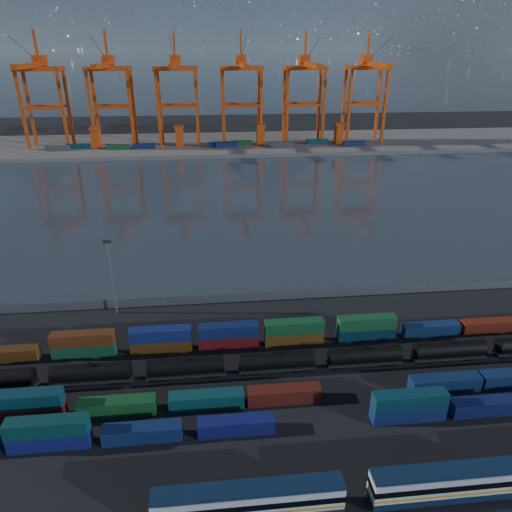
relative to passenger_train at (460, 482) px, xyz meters
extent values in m
plane|color=black|center=(-19.70, 22.82, -2.39)|extent=(700.00, 700.00, 0.00)
plane|color=#2C373F|center=(-19.70, 127.82, -2.39)|extent=(700.00, 700.00, 0.00)
cube|color=#514F4C|center=(-19.70, 232.82, -1.39)|extent=(700.00, 70.00, 2.00)
cone|color=#1E2630|center=(580.30, 1622.82, 187.61)|extent=(960.00, 960.00, 380.00)
cone|color=#1E2630|center=(930.30, 1622.82, 147.61)|extent=(840.00, 840.00, 300.00)
cube|color=silver|center=(-26.00, 0.00, 0.21)|extent=(22.46, 2.70, 3.41)
cube|color=#0E1E34|center=(-26.00, 0.00, -1.58)|extent=(22.46, 2.75, 1.08)
cube|color=#0E1E34|center=(-26.00, 0.00, 2.14)|extent=(22.46, 2.43, 0.45)
cube|color=gold|center=(-26.00, 0.00, -0.51)|extent=(22.49, 2.78, 0.32)
cube|color=black|center=(-26.00, 0.00, 0.57)|extent=(22.49, 2.78, 0.90)
cube|color=black|center=(-18.14, 0.00, -2.08)|extent=(2.70, 1.80, 0.63)
cube|color=silver|center=(0.00, 0.00, 0.21)|extent=(22.46, 2.70, 3.41)
cube|color=#0E1E34|center=(0.00, 0.00, -1.58)|extent=(22.46, 2.75, 1.08)
cube|color=#0E1E34|center=(0.00, 0.00, 2.14)|extent=(22.46, 2.43, 0.45)
cube|color=gold|center=(0.00, 0.00, -0.51)|extent=(22.49, 2.78, 0.32)
cube|color=black|center=(0.00, 0.00, 0.57)|extent=(22.49, 2.78, 0.90)
cube|color=black|center=(-7.86, 0.00, -2.08)|extent=(2.70, 1.80, 0.63)
cube|color=navy|center=(-52.67, 13.26, -1.19)|extent=(11.11, 2.26, 2.41)
cube|color=#0B383C|center=(-52.67, 13.26, 1.22)|extent=(11.11, 2.26, 2.41)
cube|color=navy|center=(-40.00, 13.26, -1.19)|extent=(11.11, 2.26, 2.41)
cube|color=navy|center=(-26.65, 13.26, -1.19)|extent=(11.11, 2.26, 2.41)
cube|color=navy|center=(-0.88, 13.26, -1.19)|extent=(11.11, 2.26, 2.41)
cube|color=#0D3746|center=(-0.88, 13.26, 1.22)|extent=(11.11, 2.26, 2.41)
cube|color=#101A52|center=(11.48, 13.26, -1.19)|extent=(11.11, 2.26, 2.41)
cube|color=#580D0D|center=(-57.89, 18.94, -1.14)|extent=(11.59, 2.36, 2.51)
cube|color=#0C343E|center=(-57.89, 18.94, 1.37)|extent=(11.59, 2.36, 2.51)
cube|color=#155122|center=(-44.46, 18.94, -1.14)|extent=(11.59, 2.36, 2.51)
cube|color=#0D4246|center=(-30.88, 18.94, -1.14)|extent=(11.59, 2.36, 2.51)
cube|color=#571911|center=(-18.76, 18.94, -1.14)|extent=(11.59, 2.36, 2.51)
cube|color=#0F254E|center=(7.77, 18.94, -1.14)|extent=(11.59, 2.36, 2.51)
cube|color=#4C2B0F|center=(-66.45, 34.34, -1.19)|extent=(11.11, 2.26, 2.41)
cube|color=#154E2E|center=(-52.87, 34.34, -1.19)|extent=(11.11, 2.26, 2.41)
cube|color=#5A2C12|center=(-52.87, 34.34, 1.22)|extent=(11.11, 2.26, 2.41)
cube|color=#563111|center=(-39.12, 34.34, -1.19)|extent=(11.11, 2.26, 2.41)
cube|color=navy|center=(-39.12, 34.34, 1.22)|extent=(11.11, 2.26, 2.41)
cube|color=maroon|center=(-26.76, 34.34, -1.19)|extent=(11.11, 2.26, 2.41)
cube|color=navy|center=(-26.76, 34.34, 1.22)|extent=(11.11, 2.26, 2.41)
cube|color=brown|center=(-14.42, 34.34, -1.19)|extent=(11.11, 2.26, 2.41)
cube|color=#165329|center=(-14.42, 34.34, 1.22)|extent=(11.11, 2.26, 2.41)
cube|color=#0C2B3F|center=(-0.43, 34.34, -1.19)|extent=(11.11, 2.26, 2.41)
cube|color=#17572B|center=(-0.43, 34.34, 1.22)|extent=(11.11, 2.26, 2.41)
cube|color=navy|center=(12.59, 34.34, -1.19)|extent=(11.11, 2.26, 2.41)
cube|color=maroon|center=(24.57, 34.34, -1.19)|extent=(11.11, 2.26, 2.41)
cube|color=black|center=(-60.90, 26.34, -2.10)|extent=(2.45, 1.76, 0.59)
cylinder|color=black|center=(-49.81, 26.34, -0.14)|extent=(12.74, 2.84, 2.84)
cylinder|color=black|center=(-49.81, 26.34, 1.43)|extent=(0.78, 0.78, 0.49)
cube|color=black|center=(-49.81, 26.34, -1.71)|extent=(13.23, 1.96, 0.39)
cube|color=black|center=(-54.22, 26.34, -2.10)|extent=(2.45, 1.76, 0.59)
cube|color=black|center=(-45.40, 26.34, -2.10)|extent=(2.45, 1.76, 0.59)
cylinder|color=black|center=(-34.31, 26.34, -0.14)|extent=(12.74, 2.84, 2.84)
cylinder|color=black|center=(-34.31, 26.34, 1.43)|extent=(0.78, 0.78, 0.49)
cube|color=black|center=(-34.31, 26.34, -1.71)|extent=(13.23, 1.96, 0.39)
cube|color=black|center=(-38.72, 26.34, -2.10)|extent=(2.45, 1.76, 0.59)
cube|color=black|center=(-29.90, 26.34, -2.10)|extent=(2.45, 1.76, 0.59)
cylinder|color=black|center=(-18.81, 26.34, -0.14)|extent=(12.74, 2.84, 2.84)
cylinder|color=black|center=(-18.81, 26.34, 1.43)|extent=(0.78, 0.78, 0.49)
cube|color=black|center=(-18.81, 26.34, -1.71)|extent=(13.23, 1.96, 0.39)
cube|color=black|center=(-23.22, 26.34, -2.10)|extent=(2.45, 1.76, 0.59)
cube|color=black|center=(-14.40, 26.34, -2.10)|extent=(2.45, 1.76, 0.59)
cylinder|color=black|center=(-3.31, 26.34, -0.14)|extent=(12.74, 2.84, 2.84)
cylinder|color=black|center=(-3.31, 26.34, 1.43)|extent=(0.78, 0.78, 0.49)
cube|color=black|center=(-3.31, 26.34, -1.71)|extent=(13.23, 1.96, 0.39)
cube|color=black|center=(-7.72, 26.34, -2.10)|extent=(2.45, 1.76, 0.59)
cube|color=black|center=(1.10, 26.34, -2.10)|extent=(2.45, 1.76, 0.59)
cylinder|color=black|center=(12.19, 26.34, -0.14)|extent=(12.74, 2.84, 2.84)
cylinder|color=black|center=(12.19, 26.34, 1.43)|extent=(0.78, 0.78, 0.49)
cube|color=black|center=(12.19, 26.34, -1.71)|extent=(13.23, 1.96, 0.39)
cube|color=black|center=(7.78, 26.34, -2.10)|extent=(2.45, 1.76, 0.59)
cube|color=black|center=(16.60, 26.34, -2.10)|extent=(2.45, 1.76, 0.59)
cube|color=black|center=(23.28, 26.34, -2.10)|extent=(2.45, 1.76, 0.59)
cube|color=#595B5E|center=(-19.70, 50.82, -1.39)|extent=(160.00, 0.06, 2.00)
cylinder|color=slate|center=(-69.70, 50.82, -1.29)|extent=(0.12, 0.12, 2.20)
cylinder|color=slate|center=(-59.70, 50.82, -1.29)|extent=(0.12, 0.12, 2.20)
cylinder|color=slate|center=(-49.70, 50.82, -1.29)|extent=(0.12, 0.12, 2.20)
cylinder|color=slate|center=(-39.70, 50.82, -1.29)|extent=(0.12, 0.12, 2.20)
cylinder|color=slate|center=(-29.70, 50.82, -1.29)|extent=(0.12, 0.12, 2.20)
cylinder|color=slate|center=(-19.70, 50.82, -1.29)|extent=(0.12, 0.12, 2.20)
cylinder|color=slate|center=(-9.70, 50.82, -1.29)|extent=(0.12, 0.12, 2.20)
cylinder|color=slate|center=(0.30, 50.82, -1.29)|extent=(0.12, 0.12, 2.20)
cylinder|color=slate|center=(10.30, 50.82, -1.29)|extent=(0.12, 0.12, 2.20)
cylinder|color=slate|center=(20.30, 50.82, -1.29)|extent=(0.12, 0.12, 2.20)
cylinder|color=slate|center=(30.30, 50.82, -1.29)|extent=(0.12, 0.12, 2.20)
cylinder|color=slate|center=(-49.70, 48.82, 5.61)|extent=(0.36, 0.36, 16.00)
cube|color=black|center=(-49.70, 48.82, 13.91)|extent=(1.60, 0.40, 0.60)
cube|color=#D4450E|center=(-124.97, 222.22, 18.60)|extent=(1.49, 1.49, 41.99)
cube|color=#D4450E|center=(-124.97, 233.42, 18.60)|extent=(1.49, 1.49, 41.99)
cube|color=#D4450E|center=(-104.44, 222.22, 18.60)|extent=(1.49, 1.49, 41.99)
cube|color=#D4450E|center=(-104.44, 233.42, 18.60)|extent=(1.49, 1.49, 41.99)
cube|color=#D4450E|center=(-114.70, 222.22, 20.70)|extent=(20.53, 1.31, 1.31)
cube|color=#D4450E|center=(-114.70, 233.42, 20.70)|extent=(20.53, 1.31, 1.31)
cube|color=#D4450E|center=(-114.70, 227.82, 39.60)|extent=(23.33, 13.06, 2.05)
cube|color=#D4450E|center=(-114.70, 216.63, 41.47)|extent=(2.80, 44.79, 2.33)
cube|color=#D4450E|center=(-114.70, 231.56, 43.80)|extent=(5.60, 7.47, 4.67)
cube|color=#D4450E|center=(-114.70, 229.69, 50.80)|extent=(1.12, 1.12, 14.93)
cylinder|color=black|center=(-114.70, 214.39, 48.00)|extent=(0.22, 38.41, 12.67)
cube|color=#D4450E|center=(-89.97, 222.22, 18.60)|extent=(1.49, 1.49, 41.99)
cube|color=#D4450E|center=(-89.97, 233.42, 18.60)|extent=(1.49, 1.49, 41.99)
cube|color=#D4450E|center=(-69.44, 222.22, 18.60)|extent=(1.49, 1.49, 41.99)
cube|color=#D4450E|center=(-69.44, 233.42, 18.60)|extent=(1.49, 1.49, 41.99)
cube|color=#D4450E|center=(-79.70, 222.22, 20.70)|extent=(20.53, 1.31, 1.31)
cube|color=#D4450E|center=(-79.70, 233.42, 20.70)|extent=(20.53, 1.31, 1.31)
cube|color=#D4450E|center=(-79.70, 227.82, 39.60)|extent=(23.33, 13.06, 2.05)
cube|color=#D4450E|center=(-79.70, 216.63, 41.47)|extent=(2.80, 44.79, 2.33)
cube|color=#D4450E|center=(-79.70, 231.56, 43.80)|extent=(5.60, 7.47, 4.67)
cube|color=#D4450E|center=(-79.70, 229.69, 50.80)|extent=(1.12, 1.12, 14.93)
cylinder|color=black|center=(-79.70, 214.39, 48.00)|extent=(0.22, 38.41, 12.67)
cube|color=#D4450E|center=(-54.97, 222.22, 18.60)|extent=(1.49, 1.49, 41.99)
cube|color=#D4450E|center=(-54.97, 233.42, 18.60)|extent=(1.49, 1.49, 41.99)
cube|color=#D4450E|center=(-34.44, 222.22, 18.60)|extent=(1.49, 1.49, 41.99)
cube|color=#D4450E|center=(-34.44, 233.42, 18.60)|extent=(1.49, 1.49, 41.99)
cube|color=#D4450E|center=(-44.70, 222.22, 20.70)|extent=(20.53, 1.31, 1.31)
cube|color=#D4450E|center=(-44.70, 233.42, 20.70)|extent=(20.53, 1.31, 1.31)
cube|color=#D4450E|center=(-44.70, 227.82, 39.60)|extent=(23.33, 13.06, 2.05)
cube|color=#D4450E|center=(-44.70, 216.63, 41.47)|extent=(2.80, 44.79, 2.33)
cube|color=#D4450E|center=(-44.70, 231.56, 43.80)|extent=(5.60, 7.47, 4.67)
cube|color=#D4450E|center=(-44.70, 229.69, 50.80)|extent=(1.12, 1.12, 14.93)
cylinder|color=black|center=(-44.70, 214.39, 48.00)|extent=(0.22, 38.41, 12.67)
cube|color=#D4450E|center=(-19.97, 222.22, 18.60)|extent=(1.49, 1.49, 41.99)
cube|color=#D4450E|center=(-19.97, 233.42, 18.60)|extent=(1.49, 1.49, 41.99)
cube|color=#D4450E|center=(0.56, 222.22, 18.60)|extent=(1.49, 1.49, 41.99)
cube|color=#D4450E|center=(0.56, 233.42, 18.60)|extent=(1.49, 1.49, 41.99)
cube|color=#D4450E|center=(-9.70, 222.22, 20.70)|extent=(20.53, 1.31, 1.31)
cube|color=#D4450E|center=(-9.70, 233.42, 20.70)|extent=(20.53, 1.31, 1.31)
cube|color=#D4450E|center=(-9.70, 227.82, 39.60)|extent=(23.33, 13.06, 2.05)
cube|color=#D4450E|center=(-9.70, 216.63, 41.47)|extent=(2.80, 44.79, 2.33)
cube|color=#D4450E|center=(-9.70, 231.56, 43.80)|extent=(5.60, 7.47, 4.67)
cube|color=#D4450E|center=(-9.70, 229.69, 50.80)|extent=(1.12, 1.12, 14.93)
cylinder|color=black|center=(-9.70, 214.39, 48.00)|extent=(0.22, 38.41, 12.67)
cube|color=#D4450E|center=(15.03, 222.22, 18.60)|extent=(1.49, 1.49, 41.99)
cube|color=#D4450E|center=(15.03, 233.42, 18.60)|extent=(1.49, 1.49, 41.99)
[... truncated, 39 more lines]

